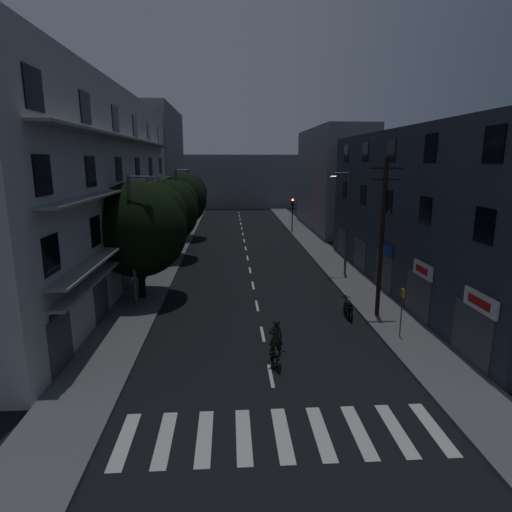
{
  "coord_description": "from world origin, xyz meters",
  "views": [
    {
      "loc": [
        -1.68,
        -14.57,
        8.97
      ],
      "look_at": [
        0.0,
        12.0,
        3.0
      ],
      "focal_mm": 30.0,
      "sensor_mm": 36.0,
      "label": 1
    }
  ],
  "objects": [
    {
      "name": "crosswalk",
      "position": [
        -0.0,
        -2.0,
        0.0
      ],
      "size": [
        10.9,
        3.0,
        0.01
      ],
      "color": "beige",
      "rests_on": "ground"
    },
    {
      "name": "building_far_end",
      "position": [
        0.0,
        70.0,
        5.0
      ],
      "size": [
        24.0,
        8.0,
        10.0
      ],
      "primitive_type": "cube",
      "color": "slate",
      "rests_on": "ground"
    },
    {
      "name": "motorcycle",
      "position": [
        5.15,
        8.57,
        0.48
      ],
      "size": [
        0.55,
        1.91,
        1.22
      ],
      "rotation": [
        0.0,
        0.0,
        -0.02
      ],
      "color": "black",
      "rests_on": "ground"
    },
    {
      "name": "building_far_right",
      "position": [
        12.0,
        42.0,
        6.5
      ],
      "size": [
        6.0,
        20.0,
        13.0
      ],
      "primitive_type": "cube",
      "color": "slate",
      "rests_on": "ground"
    },
    {
      "name": "building_left",
      "position": [
        -11.98,
        18.0,
        6.99
      ],
      "size": [
        7.0,
        36.0,
        14.0
      ],
      "color": "#B6B5B0",
      "rests_on": "ground"
    },
    {
      "name": "street_lamp_right",
      "position": [
        7.31,
        17.71,
        4.6
      ],
      "size": [
        1.51,
        0.25,
        8.0
      ],
      "color": "#595A61",
      "rests_on": "sidewalk_right"
    },
    {
      "name": "tree_near",
      "position": [
        -7.41,
        12.95,
        4.9
      ],
      "size": [
        6.15,
        6.15,
        7.58
      ],
      "color": "black",
      "rests_on": "sidewalk_left"
    },
    {
      "name": "traffic_signal_far_right",
      "position": [
        6.31,
        38.85,
        3.1
      ],
      "size": [
        0.28,
        0.37,
        4.1
      ],
      "color": "black",
      "rests_on": "sidewalk_right"
    },
    {
      "name": "street_lamp_left_far",
      "position": [
        -6.84,
        29.36,
        4.6
      ],
      "size": [
        1.51,
        0.25,
        8.0
      ],
      "color": "#595A61",
      "rests_on": "sidewalk_left"
    },
    {
      "name": "tree_far",
      "position": [
        -7.17,
        34.99,
        4.83
      ],
      "size": [
        6.04,
        6.04,
        7.47
      ],
      "color": "black",
      "rests_on": "sidewalk_left"
    },
    {
      "name": "traffic_signal_far_left",
      "position": [
        -6.51,
        38.96,
        3.1
      ],
      "size": [
        0.28,
        0.37,
        4.1
      ],
      "color": "black",
      "rests_on": "sidewalk_left"
    },
    {
      "name": "building_right",
      "position": [
        11.99,
        14.0,
        5.5
      ],
      "size": [
        6.19,
        28.0,
        11.0
      ],
      "color": "#2B2F3B",
      "rests_on": "ground"
    },
    {
      "name": "building_far_left",
      "position": [
        -12.0,
        48.0,
        8.0
      ],
      "size": [
        6.0,
        20.0,
        16.0
      ],
      "primitive_type": "cube",
      "color": "slate",
      "rests_on": "ground"
    },
    {
      "name": "sidewalk_right",
      "position": [
        7.5,
        25.0,
        0.07
      ],
      "size": [
        3.0,
        90.0,
        0.15
      ],
      "primitive_type": "cube",
      "color": "#565659",
      "rests_on": "ground"
    },
    {
      "name": "street_lamp_left_near",
      "position": [
        -7.32,
        10.73,
        4.6
      ],
      "size": [
        1.51,
        0.25,
        8.0
      ],
      "color": "#565A5D",
      "rests_on": "sidewalk_left"
    },
    {
      "name": "cyclist",
      "position": [
        0.29,
        2.86,
        0.75
      ],
      "size": [
        0.88,
        1.83,
        2.23
      ],
      "rotation": [
        0.0,
        0.0,
        0.16
      ],
      "color": "black",
      "rests_on": "ground"
    },
    {
      "name": "sidewalk_left",
      "position": [
        -7.5,
        25.0,
        0.07
      ],
      "size": [
        3.0,
        90.0,
        0.15
      ],
      "primitive_type": "cube",
      "color": "#565659",
      "rests_on": "ground"
    },
    {
      "name": "lane_markings",
      "position": [
        0.0,
        31.25,
        0.01
      ],
      "size": [
        0.15,
        60.5,
        0.01
      ],
      "color": "beige",
      "rests_on": "ground"
    },
    {
      "name": "tree_mid",
      "position": [
        -7.33,
        24.4,
        4.66
      ],
      "size": [
        5.87,
        5.87,
        7.22
      ],
      "color": "black",
      "rests_on": "sidewalk_left"
    },
    {
      "name": "ground",
      "position": [
        0.0,
        25.0,
        0.0
      ],
      "size": [
        160.0,
        160.0,
        0.0
      ],
      "primitive_type": "plane",
      "color": "black",
      "rests_on": "ground"
    },
    {
      "name": "utility_pole",
      "position": [
        6.87,
        8.58,
        4.87
      ],
      "size": [
        1.8,
        0.24,
        9.0
      ],
      "color": "black",
      "rests_on": "sidewalk_right"
    },
    {
      "name": "bus_stop_sign",
      "position": [
        6.99,
        5.45,
        1.89
      ],
      "size": [
        0.06,
        0.35,
        2.52
      ],
      "color": "#595B60",
      "rests_on": "sidewalk_right"
    }
  ]
}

